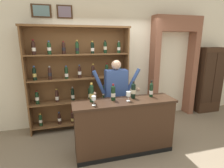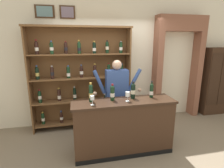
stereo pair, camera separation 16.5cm
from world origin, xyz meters
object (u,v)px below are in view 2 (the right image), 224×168
(wine_shelf, at_px, (81,76))
(tasting_bottle_brunello, at_px, (91,93))
(side_cabinet, at_px, (214,81))
(tasting_bottle_vin_santo, at_px, (152,90))
(tasting_bottle_rosso, at_px, (133,91))
(wine_glass_right, at_px, (92,98))
(tasting_counter, at_px, (123,127))
(wine_glass_left, at_px, (128,95))
(shopkeeper, at_px, (117,91))
(tasting_bottle_chianti, at_px, (112,93))

(wine_shelf, height_order, tasting_bottle_brunello, wine_shelf)
(side_cabinet, bearing_deg, tasting_bottle_vin_santo, -154.13)
(tasting_bottle_brunello, relative_size, tasting_bottle_rosso, 1.06)
(side_cabinet, xyz_separation_m, wine_glass_right, (-3.49, -1.33, 0.19))
(tasting_bottle_rosso, relative_size, wine_glass_right, 1.99)
(tasting_counter, height_order, tasting_bottle_brunello, tasting_bottle_brunello)
(side_cabinet, relative_size, wine_glass_right, 11.69)
(side_cabinet, distance_m, wine_glass_left, 3.16)
(tasting_bottle_brunello, xyz_separation_m, wine_glass_right, (0.00, -0.18, -0.04))
(tasting_bottle_brunello, height_order, tasting_bottle_vin_santo, tasting_bottle_brunello)
(tasting_counter, xyz_separation_m, wine_glass_left, (0.05, -0.04, 0.61))
(side_cabinet, relative_size, tasting_counter, 1.01)
(side_cabinet, height_order, tasting_bottle_brunello, side_cabinet)
(tasting_bottle_brunello, bearing_deg, tasting_bottle_vin_santo, -0.06)
(tasting_bottle_vin_santo, distance_m, wine_glass_left, 0.51)
(tasting_bottle_rosso, bearing_deg, tasting_bottle_vin_santo, -1.03)
(shopkeeper, bearing_deg, wine_glass_right, -130.99)
(side_cabinet, bearing_deg, wine_shelf, -179.25)
(shopkeeper, xyz_separation_m, tasting_bottle_rosso, (0.18, -0.47, 0.12))
(shopkeeper, height_order, tasting_bottle_chianti, shopkeeper)
(shopkeeper, bearing_deg, tasting_bottle_rosso, -68.47)
(tasting_bottle_chianti, bearing_deg, tasting_counter, -21.02)
(tasting_bottle_rosso, bearing_deg, tasting_counter, -155.15)
(tasting_bottle_chianti, bearing_deg, side_cabinet, 20.58)
(tasting_bottle_brunello, height_order, wine_glass_right, tasting_bottle_brunello)
(tasting_bottle_chianti, distance_m, tasting_bottle_vin_santo, 0.73)
(shopkeeper, height_order, tasting_bottle_rosso, shopkeeper)
(tasting_counter, xyz_separation_m, shopkeeper, (0.01, 0.56, 0.52))
(tasting_counter, relative_size, tasting_bottle_chianti, 6.16)
(tasting_bottle_rosso, distance_m, wine_glass_right, 0.77)
(tasting_bottle_brunello, bearing_deg, shopkeeper, 39.74)
(tasting_bottle_chianti, distance_m, tasting_bottle_rosso, 0.38)
(tasting_counter, distance_m, tasting_bottle_brunello, 0.86)
(wine_shelf, bearing_deg, tasting_bottle_brunello, -84.66)
(side_cabinet, bearing_deg, wine_glass_left, -155.99)
(shopkeeper, distance_m, tasting_bottle_brunello, 0.75)
(shopkeeper, distance_m, tasting_bottle_vin_santo, 0.72)
(tasting_bottle_rosso, xyz_separation_m, wine_glass_left, (-0.14, -0.13, -0.03))
(shopkeeper, height_order, wine_glass_left, shopkeeper)
(side_cabinet, xyz_separation_m, shopkeeper, (-2.92, -0.69, 0.10))
(wine_shelf, bearing_deg, wine_glass_right, -85.18)
(tasting_bottle_chianti, distance_m, wine_glass_right, 0.40)
(shopkeeper, xyz_separation_m, wine_glass_right, (-0.56, -0.65, 0.09))
(tasting_counter, distance_m, tasting_bottle_chianti, 0.66)
(side_cabinet, height_order, wine_glass_right, side_cabinet)
(wine_glass_right, bearing_deg, wine_shelf, 94.82)
(tasting_counter, bearing_deg, tasting_bottle_brunello, 171.36)
(tasting_bottle_chianti, distance_m, wine_glass_left, 0.26)
(wine_glass_left, bearing_deg, shopkeeper, 93.93)
(tasting_counter, distance_m, wine_glass_left, 0.62)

